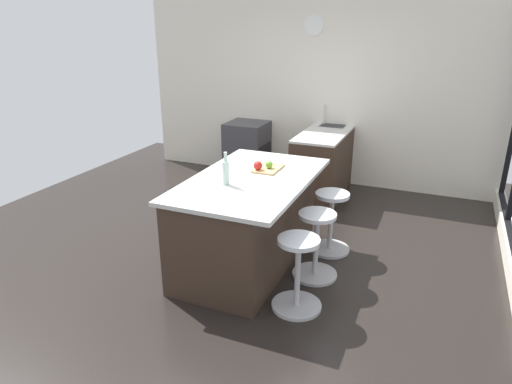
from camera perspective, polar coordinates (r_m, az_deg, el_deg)
ground_plane at (r=5.13m, az=-1.68°, el=-6.90°), size 7.01×7.01×0.00m
interior_partition_left at (r=7.07m, az=7.21°, el=13.10°), size 0.15×5.39×2.91m
sink_cabinet at (r=6.85m, az=8.96°, el=4.24°), size 1.90×0.60×1.19m
oven_range at (r=7.26m, az=-1.08°, el=5.23°), size 0.60×0.61×0.88m
kitchen_island at (r=4.64m, az=-1.11°, el=-3.53°), size 1.83×1.09×0.93m
stool_by_window at (r=5.00m, az=9.24°, el=-3.91°), size 0.44×0.44×0.67m
stool_middle at (r=4.50m, az=7.44°, el=-6.76°), size 0.44×0.44×0.67m
stool_near_camera at (r=4.01m, az=5.17°, el=-10.30°), size 0.44×0.44×0.67m
cutting_board at (r=4.71m, az=1.52°, el=2.94°), size 0.36×0.24×0.02m
apple_red at (r=4.62m, az=0.24°, el=3.30°), size 0.09×0.09×0.09m
apple_green at (r=4.68m, az=1.64°, el=3.41°), size 0.07×0.07×0.07m
water_bottle at (r=4.25m, az=-3.76°, el=2.50°), size 0.06×0.06×0.31m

